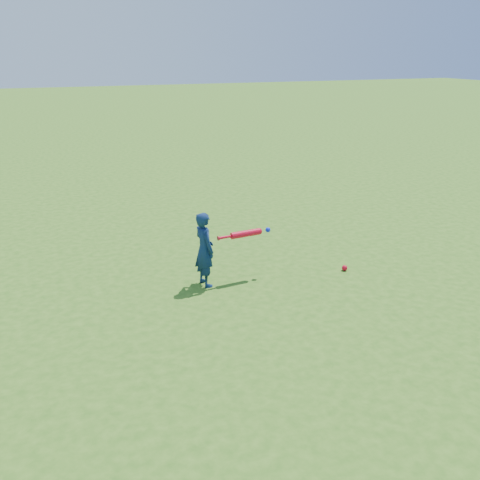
# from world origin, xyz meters

# --- Properties ---
(ground) EXTENTS (80.00, 80.00, 0.00)m
(ground) POSITION_xyz_m (0.00, 0.00, 0.00)
(ground) COLOR #316217
(ground) RESTS_ON ground
(child) EXTENTS (0.28, 0.38, 0.96)m
(child) POSITION_xyz_m (0.44, 0.20, 0.48)
(child) COLOR #0F2249
(child) RESTS_ON ground
(ground_ball_red) EXTENTS (0.08, 0.08, 0.08)m
(ground_ball_red) POSITION_xyz_m (2.34, -0.08, 0.04)
(ground_ball_red) COLOR red
(ground_ball_red) RESTS_ON ground
(bat_swing) EXTENTS (0.75, 0.13, 0.09)m
(bat_swing) POSITION_xyz_m (1.03, 0.21, 0.61)
(bat_swing) COLOR red
(bat_swing) RESTS_ON ground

